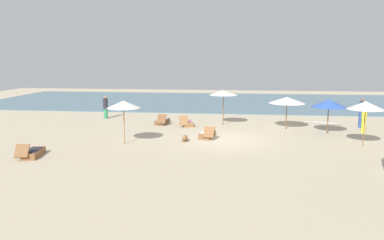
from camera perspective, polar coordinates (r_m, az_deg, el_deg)
The scene contains 16 objects.
ground_plane at distance 20.00m, azimuth 5.31°, elevation -3.11°, with size 60.00×60.00×0.00m, color #BCAD8E.
ocean_water at distance 36.76m, azimuth 5.96°, elevation 2.86°, with size 48.00×16.00×0.06m, color slate.
umbrella_0 at distance 22.74m, azimuth 20.53°, elevation 2.44°, with size 2.01×2.01×2.02m.
umbrella_1 at distance 19.02m, azimuth -10.61°, elevation 2.40°, with size 1.72×1.72×2.26m.
umbrella_2 at distance 23.42m, azimuth 14.57°, elevation 3.01°, with size 2.22×2.22×2.01m.
umbrella_3 at distance 20.17m, azimuth 25.44°, elevation 2.06°, with size 1.79×1.79×2.28m.
umbrella_4 at distance 23.88m, azimuth 4.92°, elevation 4.26°, with size 1.82×1.82×2.32m.
lounger_0 at distance 20.54m, azimuth 2.42°, elevation -2.23°, with size 0.91×1.74×0.72m.
lounger_1 at distance 18.13m, azimuth -23.57°, elevation -4.70°, with size 0.88×1.76×0.69m.
lounger_2 at distance 24.00m, azimuth -0.75°, elevation -0.46°, with size 0.97×1.73×0.74m.
lounger_4 at distance 24.71m, azimuth -4.64°, elevation -0.19°, with size 0.79×1.70×0.74m.
person_0 at distance 27.39m, azimuth -13.31°, elevation 1.94°, with size 0.48×0.48×1.65m.
person_3 at distance 25.60m, azimuth 24.86°, elevation 1.06°, with size 0.45×0.45×1.88m.
person_4 at distance 23.90m, azimuth 25.23°, elevation 0.50°, with size 0.32×0.32×1.89m.
dog at distance 19.55m, azimuth -1.15°, elevation -2.84°, with size 0.33×0.74×0.34m.
surfboard at distance 26.39m, azimuth 19.80°, elevation -0.41°, with size 2.39×1.20×0.07m.
Camera 1 is at (0.41, -19.49, 4.48)m, focal length 34.26 mm.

